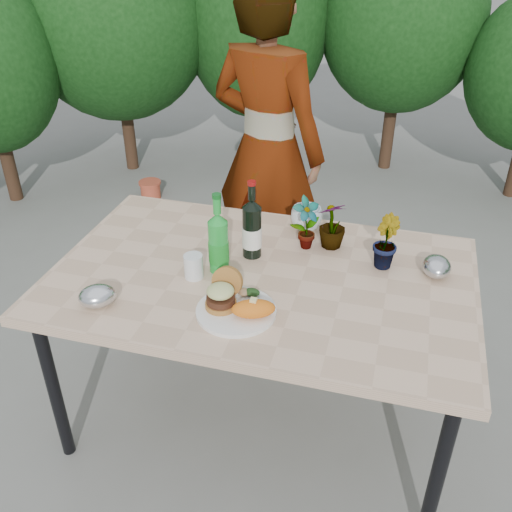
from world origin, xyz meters
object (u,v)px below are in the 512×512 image
(wine_bottle, at_px, (252,229))
(dinner_plate, at_px, (236,311))
(person, at_px, (267,151))
(patio_table, at_px, (262,286))

(wine_bottle, bearing_deg, dinner_plate, -64.81)
(dinner_plate, height_order, wine_bottle, wine_bottle)
(dinner_plate, xyz_separation_m, person, (-0.20, 1.19, 0.12))
(dinner_plate, bearing_deg, patio_table, 85.07)
(patio_table, height_order, person, person)
(patio_table, relative_size, person, 0.92)
(wine_bottle, bearing_deg, patio_table, -41.95)
(patio_table, xyz_separation_m, dinner_plate, (-0.02, -0.26, 0.06))
(patio_table, relative_size, wine_bottle, 4.93)
(person, bearing_deg, dinner_plate, 116.55)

